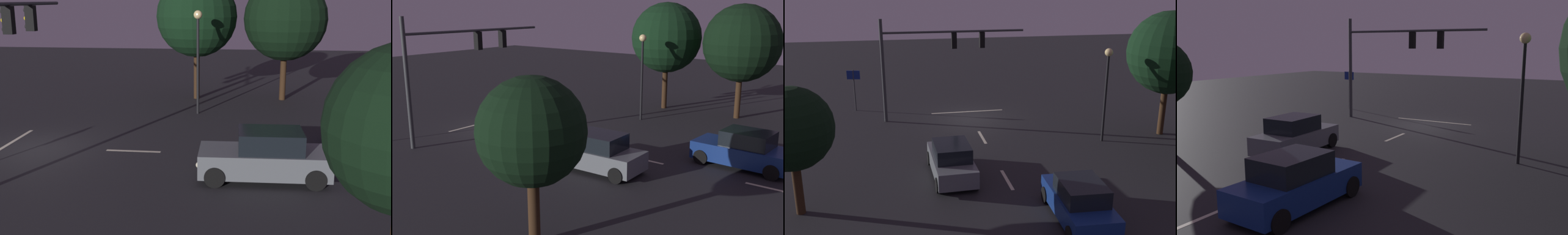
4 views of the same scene
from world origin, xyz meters
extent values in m
plane|color=#232326|center=(0.00, 0.00, 0.00)|extent=(80.00, 80.00, 0.00)
cylinder|color=#383A3D|center=(5.56, -0.21, 3.29)|extent=(0.22, 0.22, 6.57)
cylinder|color=#383A3D|center=(1.01, -0.21, 5.71)|extent=(9.10, 0.14, 0.14)
cube|color=black|center=(1.01, -0.21, 5.14)|extent=(0.32, 0.36, 1.00)
sphere|color=black|center=(1.01, -0.40, 5.46)|extent=(0.20, 0.20, 0.20)
sphere|color=yellow|center=(1.01, -0.40, 5.14)|extent=(0.20, 0.20, 0.20)
sphere|color=black|center=(1.01, -0.40, 4.82)|extent=(0.20, 0.20, 0.20)
cube|color=black|center=(-0.81, -0.21, 5.14)|extent=(0.32, 0.36, 1.00)
sphere|color=black|center=(-0.81, -0.40, 5.46)|extent=(0.20, 0.20, 0.20)
sphere|color=yellow|center=(-0.81, -0.40, 5.14)|extent=(0.20, 0.20, 0.20)
sphere|color=black|center=(-0.81, -0.40, 4.82)|extent=(0.20, 0.20, 0.20)
cube|color=beige|center=(0.00, 4.00, 0.00)|extent=(0.16, 2.20, 0.01)
cube|color=beige|center=(0.00, 10.00, 0.00)|extent=(0.16, 2.20, 0.01)
cube|color=beige|center=(0.00, -1.41, 0.00)|extent=(5.00, 0.16, 0.01)
cube|color=slate|center=(2.49, 9.06, 0.62)|extent=(1.93, 4.35, 0.80)
cube|color=black|center=(2.48, 9.26, 1.36)|extent=(1.66, 2.15, 0.68)
cylinder|color=black|center=(3.38, 7.48, 0.34)|extent=(0.24, 0.69, 0.68)
cylinder|color=black|center=(1.70, 7.43, 0.34)|extent=(0.24, 0.69, 0.68)
cylinder|color=black|center=(3.28, 10.68, 0.34)|extent=(0.24, 0.69, 0.68)
cylinder|color=black|center=(1.60, 10.63, 0.34)|extent=(0.24, 0.69, 0.68)
sphere|color=#F9EFC6|center=(3.20, 6.96, 0.67)|extent=(0.20, 0.20, 0.20)
sphere|color=#F9EFC6|center=(1.90, 6.92, 0.67)|extent=(0.20, 0.20, 0.20)
cube|color=navy|center=(-1.82, 14.08, 0.62)|extent=(1.99, 4.38, 0.80)
cube|color=black|center=(-1.82, 14.28, 1.36)|extent=(1.69, 2.17, 0.68)
cylinder|color=black|center=(-1.06, 12.44, 0.34)|extent=(0.25, 0.69, 0.68)
cylinder|color=black|center=(-2.73, 12.52, 0.34)|extent=(0.25, 0.69, 0.68)
cylinder|color=black|center=(-0.91, 15.64, 0.34)|extent=(0.25, 0.69, 0.68)
cylinder|color=black|center=(-2.59, 15.71, 0.34)|extent=(0.25, 0.69, 0.68)
sphere|color=#F9EFC6|center=(-1.27, 11.93, 0.67)|extent=(0.20, 0.20, 0.20)
sphere|color=#F9EFC6|center=(-2.57, 11.99, 0.67)|extent=(0.20, 0.20, 0.20)
cylinder|color=black|center=(-6.67, 5.87, 2.47)|extent=(0.14, 0.14, 4.94)
sphere|color=#F9D88C|center=(-6.67, 5.87, 5.12)|extent=(0.44, 0.44, 0.44)
cylinder|color=#383A3D|center=(7.66, -3.21, 1.45)|extent=(0.09, 0.09, 2.90)
cube|color=navy|center=(7.66, -3.21, 2.55)|extent=(0.90, 0.22, 0.60)
cylinder|color=#382314|center=(-10.63, 5.38, 1.56)|extent=(0.36, 0.36, 3.12)
sphere|color=black|center=(-10.63, 5.38, 4.90)|extent=(4.74, 4.74, 4.74)
cylinder|color=#382314|center=(8.90, 11.48, 1.17)|extent=(0.36, 0.36, 2.34)
sphere|color=black|center=(8.90, 11.48, 3.57)|extent=(3.28, 3.28, 3.28)
camera|label=1|loc=(17.70, 8.47, 5.88)|focal=43.72mm
camera|label=2|loc=(18.30, 20.69, 7.16)|focal=43.05mm
camera|label=3|loc=(4.97, 29.18, 9.18)|focal=42.47mm
camera|label=4|loc=(-9.74, 23.18, 4.84)|focal=37.82mm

